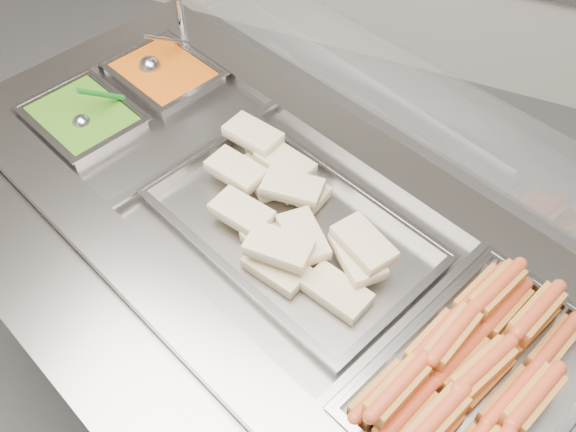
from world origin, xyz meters
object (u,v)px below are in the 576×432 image
at_px(pan_wraps, 291,231).
at_px(serving_spoon, 86,118).
at_px(sneeze_guard, 343,52).
at_px(steam_counter, 277,307).
at_px(ladle, 151,65).
at_px(pan_hotdogs, 479,386).

height_order(pan_wraps, serving_spoon, serving_spoon).
bearing_deg(pan_wraps, sneeze_guard, 83.31).
distance_m(steam_counter, ladle, 0.88).
bearing_deg(serving_spoon, ladle, 81.97).
relative_size(pan_wraps, serving_spoon, 4.64).
bearing_deg(pan_wraps, ladle, 148.02).
distance_m(steam_counter, pan_wraps, 0.45).
bearing_deg(pan_wraps, steam_counter, 157.96).
bearing_deg(ladle, pan_hotdogs, -27.73).
relative_size(sneeze_guard, pan_hotdogs, 2.57).
xyz_separation_m(steam_counter, pan_hotdogs, (0.61, -0.25, 0.43)).
distance_m(pan_wraps, serving_spoon, 0.73).
height_order(pan_hotdogs, ladle, ladle).
bearing_deg(ladle, pan_wraps, -31.98).
bearing_deg(steam_counter, pan_hotdogs, -22.04).
relative_size(pan_wraps, ladle, 4.22).
distance_m(sneeze_guard, pan_hotdogs, 0.82).
bearing_deg(serving_spoon, steam_counter, -8.34).
relative_size(steam_counter, pan_hotdogs, 3.22).
height_order(pan_wraps, ladle, ladle).
distance_m(pan_hotdogs, ladle, 1.39).
height_order(sneeze_guard, serving_spoon, sneeze_guard).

